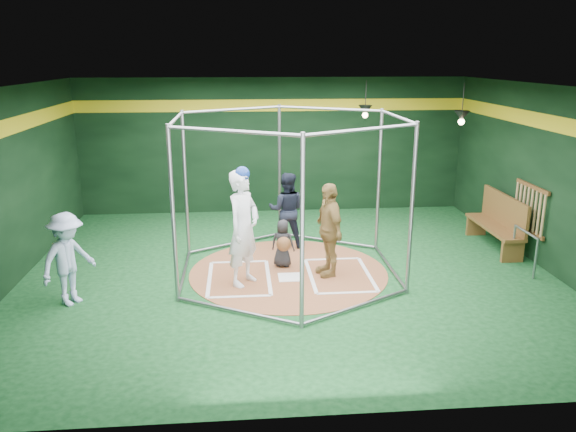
{
  "coord_description": "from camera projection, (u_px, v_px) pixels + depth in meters",
  "views": [
    {
      "loc": [
        -0.88,
        -10.06,
        4.02
      ],
      "look_at": [
        0.0,
        0.1,
        1.1
      ],
      "focal_mm": 35.0,
      "sensor_mm": 36.0,
      "label": 1
    }
  ],
  "objects": [
    {
      "name": "steel_railing",
      "position": [
        525.0,
        244.0,
        10.79
      ],
      "size": [
        0.05,
        0.93,
        0.8
      ],
      "color": "gray",
      "rests_on": "ground"
    },
    {
      "name": "bystander_blue",
      "position": [
        68.0,
        259.0,
        9.25
      ],
      "size": [
        1.07,
        1.17,
        1.58
      ],
      "primitive_type": "imported",
      "rotation": [
        0.0,
        0.0,
        0.96
      ],
      "color": "#AFC2E8",
      "rests_on": "ground"
    },
    {
      "name": "home_plate",
      "position": [
        290.0,
        277.0,
        10.53
      ],
      "size": [
        0.43,
        0.43,
        0.01
      ],
      "primitive_type": "cube",
      "color": "white",
      "rests_on": "clay_disc"
    },
    {
      "name": "pendant_lamp_near",
      "position": [
        365.0,
        110.0,
        13.7
      ],
      "size": [
        0.34,
        0.34,
        0.9
      ],
      "color": "black",
      "rests_on": "room_shell"
    },
    {
      "name": "batter_figure",
      "position": [
        243.0,
        227.0,
        9.99
      ],
      "size": [
        0.85,
        0.91,
        2.17
      ],
      "color": "white",
      "rests_on": "clay_disc"
    },
    {
      "name": "bat_rack",
      "position": [
        529.0,
        209.0,
        11.32
      ],
      "size": [
        0.07,
        1.25,
        0.98
      ],
      "color": "brown",
      "rests_on": "room_shell"
    },
    {
      "name": "visitor_leopard",
      "position": [
        329.0,
        229.0,
        10.46
      ],
      "size": [
        0.65,
        1.11,
        1.77
      ],
      "primitive_type": "imported",
      "rotation": [
        0.0,
        0.0,
        -1.35
      ],
      "color": "tan",
      "rests_on": "clay_disc"
    },
    {
      "name": "batter_box_left",
      "position": [
        239.0,
        278.0,
        10.5
      ],
      "size": [
        1.17,
        1.77,
        0.01
      ],
      "color": "white",
      "rests_on": "clay_disc"
    },
    {
      "name": "pendant_lamp_far",
      "position": [
        462.0,
        116.0,
        12.31
      ],
      "size": [
        0.34,
        0.34,
        0.9
      ],
      "color": "black",
      "rests_on": "room_shell"
    },
    {
      "name": "clay_disc",
      "position": [
        288.0,
        272.0,
        10.82
      ],
      "size": [
        3.8,
        3.8,
        0.01
      ],
      "primitive_type": "cylinder",
      "color": "#955836",
      "rests_on": "ground"
    },
    {
      "name": "room_shell",
      "position": [
        288.0,
        183.0,
        10.34
      ],
      "size": [
        10.1,
        9.1,
        3.53
      ],
      "color": "#0D3A17",
      "rests_on": "ground"
    },
    {
      "name": "dugout_bench",
      "position": [
        499.0,
        221.0,
        12.06
      ],
      "size": [
        0.47,
        2.01,
        1.17
      ],
      "color": "brown",
      "rests_on": "ground"
    },
    {
      "name": "catcher_figure",
      "position": [
        283.0,
        243.0,
        10.95
      ],
      "size": [
        0.53,
        0.61,
        0.95
      ],
      "color": "black",
      "rests_on": "clay_disc"
    },
    {
      "name": "batting_cage",
      "position": [
        288.0,
        197.0,
        10.41
      ],
      "size": [
        4.05,
        4.67,
        3.0
      ],
      "color": "gray",
      "rests_on": "ground"
    },
    {
      "name": "batter_box_right",
      "position": [
        339.0,
        275.0,
        10.65
      ],
      "size": [
        1.17,
        1.77,
        0.01
      ],
      "color": "white",
      "rests_on": "clay_disc"
    },
    {
      "name": "umpire",
      "position": [
        287.0,
        210.0,
        12.07
      ],
      "size": [
        0.89,
        0.74,
        1.63
      ],
      "primitive_type": "imported",
      "rotation": [
        0.0,
        0.0,
        2.97
      ],
      "color": "black",
      "rests_on": "clay_disc"
    }
  ]
}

